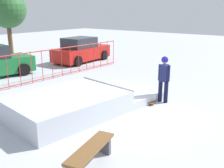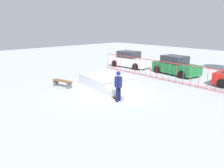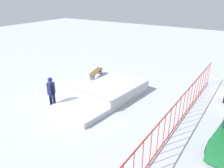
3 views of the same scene
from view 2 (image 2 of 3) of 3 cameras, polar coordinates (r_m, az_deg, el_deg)
The scene contains 8 objects.
ground_plane at distance 14.68m, azimuth -1.48°, elevation -2.33°, with size 60.00×60.00×0.00m, color #B2B7C1.
skate_ramp at distance 16.14m, azimuth -0.25°, elevation 0.38°, with size 5.70×3.31×0.74m.
skater at distance 12.94m, azimuth 1.55°, elevation -0.01°, with size 0.41×0.44×1.73m.
skateboard at distance 13.55m, azimuth 1.40°, elevation -3.44°, with size 0.82×0.37×0.09m.
perimeter_fence at distance 18.55m, azimuth 11.56°, elevation 3.36°, with size 12.59×0.56×1.50m.
park_bench at distance 16.41m, azimuth -12.02°, elevation 0.44°, with size 1.65×0.75×0.48m.
parked_car_white at distance 23.70m, azimuth 4.35°, elevation 5.86°, with size 4.20×2.14×1.60m.
parked_car_green at distance 20.89m, azimuth 15.22°, elevation 4.24°, with size 4.31×2.42×1.60m.
Camera 2 is at (10.57, -9.28, 4.22)m, focal length 37.55 mm.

